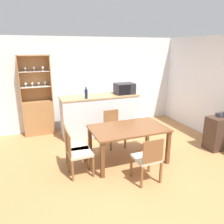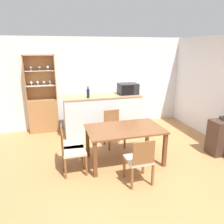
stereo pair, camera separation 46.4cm
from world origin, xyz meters
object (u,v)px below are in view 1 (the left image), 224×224
at_px(dining_chair_side_left_far, 75,146).
at_px(dining_table, 128,132).
at_px(dining_chair_head_far, 114,128).
at_px(wine_bottle, 86,94).
at_px(dining_chair_head_near, 148,159).
at_px(side_cabinet, 220,133).
at_px(telephone, 221,115).
at_px(display_cabinet, 38,112).
at_px(microwave, 124,89).
at_px(dining_chair_side_left_near, 78,153).

bearing_deg(dining_chair_side_left_far, dining_table, 86.93).
relative_size(dining_chair_head_far, wine_bottle, 2.88).
bearing_deg(dining_table, wine_bottle, 108.49).
bearing_deg(dining_chair_head_near, wine_bottle, 100.92).
bearing_deg(side_cabinet, dining_chair_head_near, -166.19).
bearing_deg(telephone, display_cabinet, 147.88).
height_order(dining_chair_head_far, microwave, microwave).
xyz_separation_m(dining_chair_head_near, telephone, (2.22, 0.59, 0.38)).
distance_m(display_cabinet, side_cabinet, 4.55).
bearing_deg(telephone, dining_chair_side_left_near, 178.94).
bearing_deg(dining_chair_side_left_far, telephone, 88.57).
bearing_deg(display_cabinet, microwave, -14.83).
bearing_deg(dining_chair_side_left_near, dining_chair_head_near, 58.46).
bearing_deg(dining_chair_head_far, dining_chair_side_left_near, 37.04).
xyz_separation_m(dining_chair_side_left_far, side_cabinet, (3.29, -0.38, -0.05)).
bearing_deg(telephone, microwave, 131.27).
distance_m(display_cabinet, microwave, 2.39).
relative_size(dining_chair_head_near, dining_chair_head_far, 1.00).
height_order(microwave, side_cabinet, microwave).
distance_m(display_cabinet, dining_table, 2.73).
height_order(wine_bottle, telephone, wine_bottle).
relative_size(dining_table, dining_chair_side_left_near, 1.79).
height_order(microwave, telephone, microwave).
relative_size(display_cabinet, dining_chair_head_far, 2.48).
bearing_deg(dining_table, dining_chair_side_left_far, 172.41).
height_order(display_cabinet, dining_chair_head_far, display_cabinet).
distance_m(dining_table, dining_chair_head_near, 0.81).
relative_size(dining_chair_side_left_near, wine_bottle, 2.88).
bearing_deg(wine_bottle, dining_chair_head_near, -77.79).
bearing_deg(dining_chair_head_near, dining_table, 88.77).
relative_size(dining_chair_side_left_near, microwave, 1.65).
bearing_deg(dining_chair_side_left_far, side_cabinet, 87.86).
bearing_deg(dining_chair_head_near, dining_chair_side_left_far, 137.84).
bearing_deg(display_cabinet, dining_chair_head_far, -41.43).
height_order(display_cabinet, wine_bottle, display_cabinet).
xyz_separation_m(display_cabinet, microwave, (2.24, -0.59, 0.58)).
relative_size(dining_chair_side_left_near, side_cabinet, 1.10).
bearing_deg(wine_bottle, dining_table, -71.51).
relative_size(dining_chair_side_left_far, wine_bottle, 2.88).
distance_m(dining_chair_head_near, wine_bottle, 2.39).
height_order(dining_chair_head_near, telephone, telephone).
distance_m(dining_chair_head_near, dining_chair_side_left_near, 1.25).
xyz_separation_m(dining_chair_head_near, side_cabinet, (2.22, 0.54, -0.05)).
relative_size(display_cabinet, telephone, 10.72).
xyz_separation_m(dining_chair_side_left_near, dining_chair_side_left_far, (0.00, 0.28, 0.00)).
relative_size(dining_table, dining_chair_head_far, 1.79).
relative_size(microwave, side_cabinet, 0.66).
bearing_deg(microwave, dining_chair_head_near, -104.73).
relative_size(dining_table, microwave, 2.95).
height_order(dining_chair_side_left_near, wine_bottle, wine_bottle).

